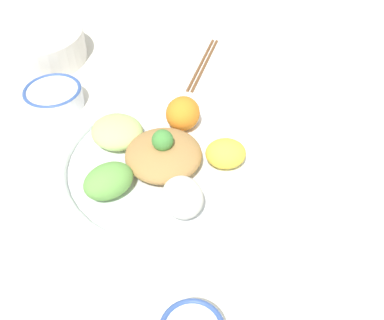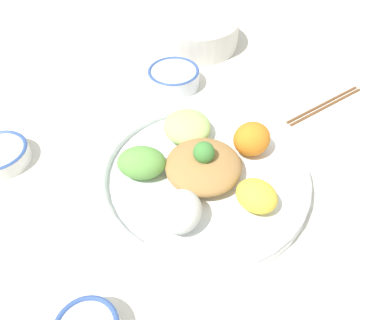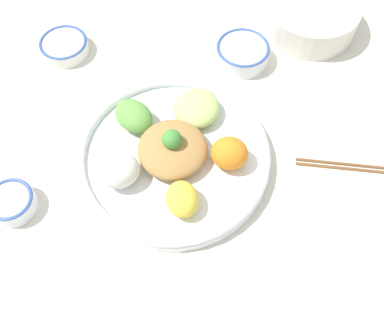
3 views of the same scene
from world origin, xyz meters
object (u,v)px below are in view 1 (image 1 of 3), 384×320
Objects in this scene: rice_bowl_blue at (54,96)px; side_serving_bowl at (38,44)px; serving_spoon_main at (318,101)px; salad_platter at (163,162)px.

rice_bowl_blue is 0.55× the size of side_serving_bowl.
serving_spoon_main is (0.04, 0.55, -0.02)m from rice_bowl_blue.
salad_platter is at bearing -132.20° from serving_spoon_main.
salad_platter is 3.18× the size of rice_bowl_blue.
serving_spoon_main is (0.22, 0.60, -0.04)m from side_serving_bowl.
serving_spoon_main is at bearing 116.99° from salad_platter.
salad_platter is 1.75× the size of side_serving_bowl.
salad_platter reaches higher than rice_bowl_blue.
salad_platter reaches higher than serving_spoon_main.
side_serving_bowl reaches higher than serving_spoon_main.
side_serving_bowl is (-0.39, -0.27, 0.01)m from salad_platter.
salad_platter reaches higher than side_serving_bowl.
rice_bowl_blue is at bearing -134.98° from salad_platter.
rice_bowl_blue is at bearing -163.63° from serving_spoon_main.
side_serving_bowl is at bearing -163.52° from rice_bowl_blue.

